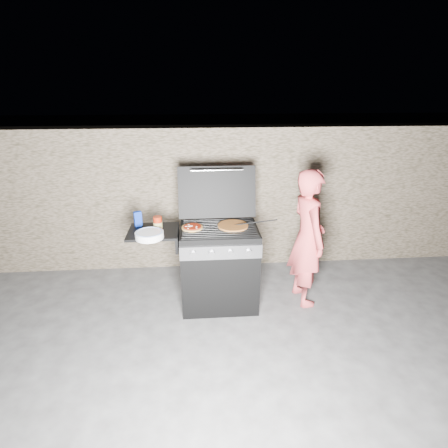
{
  "coord_description": "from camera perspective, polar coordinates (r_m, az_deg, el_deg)",
  "views": [
    {
      "loc": [
        -0.2,
        -3.29,
        2.29
      ],
      "look_at": [
        0.05,
        0.0,
        0.95
      ],
      "focal_mm": 28.0,
      "sensor_mm": 36.0,
      "label": 1
    }
  ],
  "objects": [
    {
      "name": "tongs",
      "position": [
        3.59,
        4.81,
        0.29
      ],
      "size": [
        0.48,
        0.1,
        0.1
      ],
      "primitive_type": "cylinder",
      "rotation": [
        0.0,
        1.4,
        -0.19
      ],
      "color": "black",
      "rests_on": "gas_grill"
    },
    {
      "name": "blue_carton",
      "position": [
        3.71,
        -13.87,
        0.81
      ],
      "size": [
        0.09,
        0.07,
        0.16
      ],
      "primitive_type": "cube",
      "rotation": [
        0.0,
        0.0,
        0.41
      ],
      "color": "navy",
      "rests_on": "gas_grill"
    },
    {
      "name": "gas_grill",
      "position": [
        3.77,
        -4.59,
        -7.12
      ],
      "size": [
        1.34,
        0.79,
        0.91
      ],
      "primitive_type": null,
      "color": "black",
      "rests_on": "ground"
    },
    {
      "name": "stone_wall",
      "position": [
        4.56,
        -1.63,
        4.36
      ],
      "size": [
        8.0,
        0.35,
        1.8
      ],
      "primitive_type": "cube",
      "color": "#7E6B59",
      "rests_on": "ground"
    },
    {
      "name": "pizza_topped",
      "position": [
        3.57,
        -5.2,
        -0.51
      ],
      "size": [
        0.28,
        0.28,
        0.02
      ],
      "primitive_type": null,
      "rotation": [
        0.0,
        0.0,
        -0.41
      ],
      "color": "#DF9454",
      "rests_on": "gas_grill"
    },
    {
      "name": "plate_stack",
      "position": [
        3.42,
        -12.07,
        -1.76
      ],
      "size": [
        0.29,
        0.29,
        0.06
      ],
      "primitive_type": "cylinder",
      "rotation": [
        0.0,
        0.0,
        0.08
      ],
      "color": "white",
      "rests_on": "gas_grill"
    },
    {
      "name": "ground",
      "position": [
        4.01,
        -0.73,
        -12.69
      ],
      "size": [
        50.0,
        50.0,
        0.0
      ],
      "primitive_type": "plane",
      "color": "#393837"
    },
    {
      "name": "person",
      "position": [
        3.82,
        13.45,
        -2.29
      ],
      "size": [
        0.43,
        0.59,
        1.5
      ],
      "primitive_type": "imported",
      "rotation": [
        0.0,
        0.0,
        1.71
      ],
      "color": "#D44648",
      "rests_on": "ground"
    },
    {
      "name": "pizza_plain",
      "position": [
        3.6,
        1.47,
        -0.26
      ],
      "size": [
        0.41,
        0.41,
        0.02
      ],
      "primitive_type": "cylinder",
      "rotation": [
        0.0,
        0.0,
        -0.43
      ],
      "color": "#BD6F32",
      "rests_on": "gas_grill"
    },
    {
      "name": "sauce_jar",
      "position": [
        3.6,
        -10.76,
        0.19
      ],
      "size": [
        0.11,
        0.11,
        0.14
      ],
      "primitive_type": "cylinder",
      "rotation": [
        0.0,
        0.0,
        0.32
      ],
      "color": "maroon",
      "rests_on": "gas_grill"
    }
  ]
}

